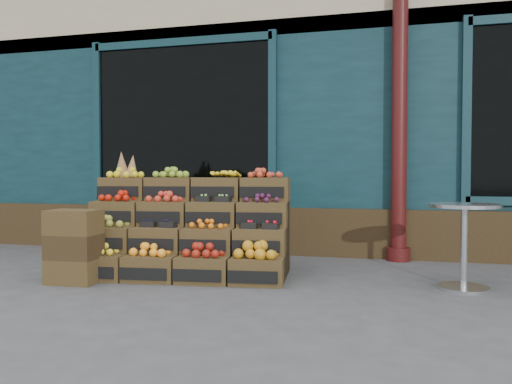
# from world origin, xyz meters

# --- Properties ---
(ground) EXTENTS (60.00, 60.00, 0.00)m
(ground) POSITION_xyz_m (0.00, 0.00, 0.00)
(ground) COLOR #444447
(ground) RESTS_ON ground
(shop_facade) EXTENTS (12.00, 6.24, 4.80)m
(shop_facade) POSITION_xyz_m (0.00, 5.11, 2.40)
(shop_facade) COLOR #0E2C32
(shop_facade) RESTS_ON ground
(crate_display) EXTENTS (2.13, 1.20, 1.28)m
(crate_display) POSITION_xyz_m (-0.93, 0.74, 0.39)
(crate_display) COLOR #43331A
(crate_display) RESTS_ON ground
(spare_crates) EXTENTS (0.47, 0.33, 0.69)m
(spare_crates) POSITION_xyz_m (-1.80, 0.03, 0.35)
(spare_crates) COLOR #43331A
(spare_crates) RESTS_ON ground
(bistro_table) EXTENTS (0.61, 0.61, 0.76)m
(bistro_table) POSITION_xyz_m (1.72, 0.64, 0.48)
(bistro_table) COLOR #B5B8BC
(bistro_table) RESTS_ON ground
(shopkeeper) EXTENTS (0.77, 0.57, 1.94)m
(shopkeeper) POSITION_xyz_m (-1.52, 2.96, 0.97)
(shopkeeper) COLOR #195820
(shopkeeper) RESTS_ON ground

